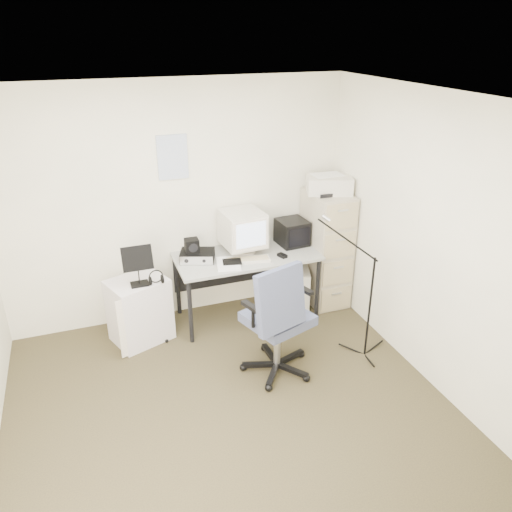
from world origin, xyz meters
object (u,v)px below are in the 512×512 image
object	(u,v)px
filing_cabinet	(326,248)
side_cart	(140,310)
desk	(247,286)
office_chair	(278,316)

from	to	relation	value
filing_cabinet	side_cart	world-z (taller)	filing_cabinet
desk	office_chair	bearing A→B (deg)	-93.55
office_chair	side_cart	xyz separation A→B (m)	(-1.10, 0.95, -0.25)
desk	office_chair	world-z (taller)	office_chair
desk	office_chair	distance (m)	1.04
office_chair	side_cart	size ratio (longest dim) A/B	1.74
filing_cabinet	desk	bearing A→B (deg)	-178.19
filing_cabinet	office_chair	world-z (taller)	filing_cabinet
filing_cabinet	side_cart	distance (m)	2.14
office_chair	desk	bearing A→B (deg)	67.92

